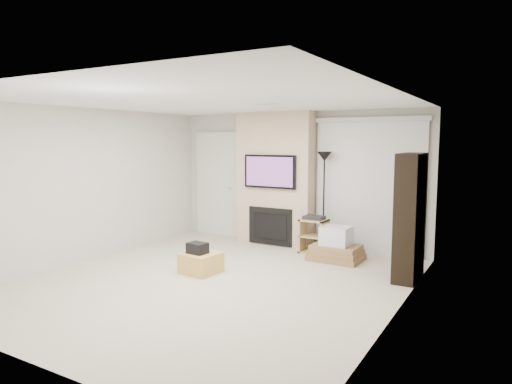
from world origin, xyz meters
The scene contains 16 objects.
floor centered at (0.00, 0.00, 0.00)m, with size 5.00×5.50×0.00m, color beige.
ceiling centered at (0.00, 0.00, 2.50)m, with size 5.00×5.50×0.00m, color white.
wall_back centered at (0.00, 2.75, 1.25)m, with size 5.00×2.50×0.00m, color beige.
wall_front centered at (0.00, -2.75, 1.25)m, with size 5.00×2.50×0.00m, color beige.
wall_left centered at (-2.50, 0.00, 1.25)m, with size 5.50×2.50×0.00m, color beige.
wall_right centered at (2.50, 0.00, 1.25)m, with size 5.50×2.50×0.00m, color beige.
hvac_vent centered at (0.40, 0.80, 2.50)m, with size 0.35×0.18×0.01m, color silver.
ottoman centered at (-0.41, 0.26, 0.15)m, with size 0.50×0.50×0.30m, color gold.
black_bag centered at (-0.45, 0.23, 0.38)m, with size 0.28×0.22×0.16m, color black.
fireplace_wall centered at (-0.35, 2.54, 1.24)m, with size 1.50×0.47×2.50m.
entry_door centered at (-1.80, 2.71, 1.05)m, with size 1.02×0.11×2.14m.
vertical_blinds centered at (1.40, 2.70, 1.27)m, with size 1.98×0.10×2.37m.
floor_lamp centered at (0.65, 2.50, 1.40)m, with size 0.26×0.26×1.78m.
av_stand centered at (0.57, 2.24, 0.35)m, with size 0.45×0.38×0.66m.
box_stack centered at (1.09, 1.96, 0.21)m, with size 0.86×0.66×0.56m.
bookshelf centered at (2.34, 1.51, 0.90)m, with size 0.30×0.80×1.80m.
Camera 1 is at (3.63, -5.09, 1.98)m, focal length 32.00 mm.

